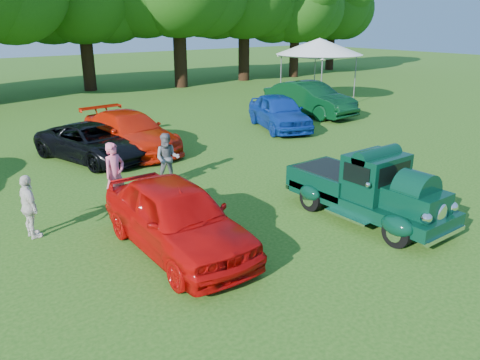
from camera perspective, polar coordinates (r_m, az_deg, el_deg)
ground at (r=11.19m, az=8.22°, el=-5.99°), size 120.00×120.00×0.00m
hero_pickup at (r=11.88m, az=15.23°, el=-1.18°), size 2.00×4.29×1.68m
red_convertible at (r=9.95m, az=-7.72°, el=-4.47°), size 1.91×4.50×1.52m
back_car_black at (r=17.14m, az=-17.51°, el=4.40°), size 3.27×4.92×1.25m
back_car_orange at (r=17.93m, az=-13.24°, el=5.71°), size 2.40×5.11×1.44m
back_car_blue at (r=21.23m, az=4.80°, el=8.29°), size 3.31×4.84×1.53m
back_car_green at (r=24.50m, az=8.44°, el=9.76°), size 2.00×5.17×1.68m
spectator_pink at (r=12.57m, az=-15.01°, el=0.60°), size 0.73×0.60×1.73m
spectator_grey at (r=14.11m, az=-8.83°, el=2.61°), size 0.94×0.90×1.53m
spectator_white at (r=11.42m, az=-24.30°, el=-3.00°), size 0.43×0.89×1.48m
canopy_tent at (r=27.97m, az=9.65°, el=15.72°), size 5.24×5.24×3.69m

